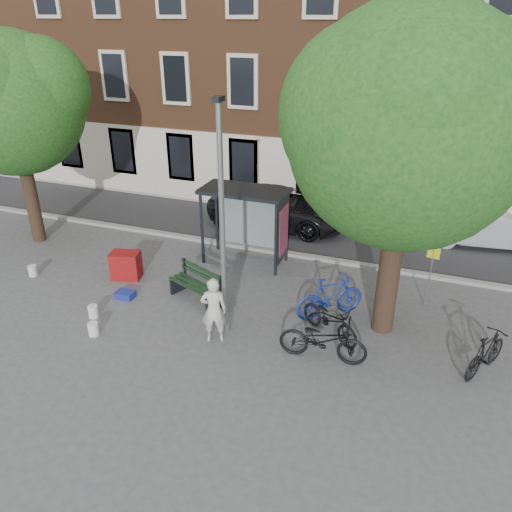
{
  "coord_description": "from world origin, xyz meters",
  "views": [
    {
      "loc": [
        4.74,
        -10.37,
        7.74
      ],
      "look_at": [
        0.21,
        1.83,
        1.4
      ],
      "focal_mm": 35.0,
      "sensor_mm": 36.0,
      "label": 1
    }
  ],
  "objects_px": {
    "red_stand": "(126,265)",
    "bike_c": "(330,319)",
    "bench": "(197,287)",
    "bus_shelter": "(257,210)",
    "car_silver": "(486,225)",
    "bike_a": "(323,340)",
    "bike_d": "(486,353)",
    "painter": "(214,310)",
    "car_dark": "(279,207)",
    "notice_sign": "(432,261)",
    "lamppost": "(223,235)",
    "bike_b": "(330,297)"
  },
  "relations": [
    {
      "from": "bench",
      "to": "car_silver",
      "type": "bearing_deg",
      "value": 64.9
    },
    {
      "from": "bench",
      "to": "notice_sign",
      "type": "relative_size",
      "value": 0.99
    },
    {
      "from": "bus_shelter",
      "to": "bike_c",
      "type": "bearing_deg",
      "value": -46.02
    },
    {
      "from": "bike_c",
      "to": "car_dark",
      "type": "distance_m",
      "value": 7.8
    },
    {
      "from": "bike_a",
      "to": "painter",
      "type": "bearing_deg",
      "value": 90.23
    },
    {
      "from": "bike_a",
      "to": "car_dark",
      "type": "distance_m",
      "value": 8.76
    },
    {
      "from": "car_dark",
      "to": "red_stand",
      "type": "xyz_separation_m",
      "value": [
        -3.21,
        -5.98,
        -0.32
      ]
    },
    {
      "from": "bench",
      "to": "bike_c",
      "type": "relative_size",
      "value": 1.02
    },
    {
      "from": "painter",
      "to": "bench",
      "type": "bearing_deg",
      "value": -71.97
    },
    {
      "from": "lamppost",
      "to": "painter",
      "type": "distance_m",
      "value": 1.96
    },
    {
      "from": "bench",
      "to": "car_dark",
      "type": "bearing_deg",
      "value": 109.14
    },
    {
      "from": "bike_a",
      "to": "notice_sign",
      "type": "distance_m",
      "value": 4.27
    },
    {
      "from": "bike_a",
      "to": "car_silver",
      "type": "height_order",
      "value": "car_silver"
    },
    {
      "from": "bike_c",
      "to": "notice_sign",
      "type": "distance_m",
      "value": 3.52
    },
    {
      "from": "red_stand",
      "to": "lamppost",
      "type": "bearing_deg",
      "value": -20.56
    },
    {
      "from": "bike_d",
      "to": "red_stand",
      "type": "height_order",
      "value": "bike_d"
    },
    {
      "from": "bus_shelter",
      "to": "bike_a",
      "type": "distance_m",
      "value": 5.78
    },
    {
      "from": "bike_b",
      "to": "notice_sign",
      "type": "bearing_deg",
      "value": -99.75
    },
    {
      "from": "bike_b",
      "to": "red_stand",
      "type": "bearing_deg",
      "value": 49.83
    },
    {
      "from": "car_dark",
      "to": "bike_a",
      "type": "bearing_deg",
      "value": -153.73
    },
    {
      "from": "car_silver",
      "to": "red_stand",
      "type": "distance_m",
      "value": 12.89
    },
    {
      "from": "bike_a",
      "to": "bike_c",
      "type": "xyz_separation_m",
      "value": [
        -0.06,
        1.04,
        -0.06
      ]
    },
    {
      "from": "bike_a",
      "to": "red_stand",
      "type": "distance_m",
      "value": 7.2
    },
    {
      "from": "painter",
      "to": "car_silver",
      "type": "relative_size",
      "value": 0.4
    },
    {
      "from": "bike_b",
      "to": "red_stand",
      "type": "relative_size",
      "value": 2.28
    },
    {
      "from": "lamppost",
      "to": "bike_b",
      "type": "distance_m",
      "value": 3.68
    },
    {
      "from": "bus_shelter",
      "to": "bike_b",
      "type": "height_order",
      "value": "bus_shelter"
    },
    {
      "from": "bike_a",
      "to": "red_stand",
      "type": "xyz_separation_m",
      "value": [
        -6.93,
        1.94,
        -0.12
      ]
    },
    {
      "from": "bike_b",
      "to": "car_silver",
      "type": "xyz_separation_m",
      "value": [
        4.26,
        6.78,
        0.14
      ]
    },
    {
      "from": "bike_d",
      "to": "notice_sign",
      "type": "bearing_deg",
      "value": -31.17
    },
    {
      "from": "car_silver",
      "to": "bike_a",
      "type": "bearing_deg",
      "value": 147.68
    },
    {
      "from": "bus_shelter",
      "to": "red_stand",
      "type": "xyz_separation_m",
      "value": [
        -3.55,
        -2.55,
        -1.47
      ]
    },
    {
      "from": "bus_shelter",
      "to": "notice_sign",
      "type": "height_order",
      "value": "bus_shelter"
    },
    {
      "from": "bus_shelter",
      "to": "car_silver",
      "type": "distance_m",
      "value": 8.61
    },
    {
      "from": "bike_c",
      "to": "car_silver",
      "type": "distance_m",
      "value": 8.74
    },
    {
      "from": "bike_a",
      "to": "bike_d",
      "type": "xyz_separation_m",
      "value": [
        3.72,
        0.88,
        -0.04
      ]
    },
    {
      "from": "bus_shelter",
      "to": "car_dark",
      "type": "height_order",
      "value": "bus_shelter"
    },
    {
      "from": "painter",
      "to": "red_stand",
      "type": "relative_size",
      "value": 2.04
    },
    {
      "from": "bus_shelter",
      "to": "bench",
      "type": "distance_m",
      "value": 3.43
    },
    {
      "from": "bench",
      "to": "red_stand",
      "type": "relative_size",
      "value": 2.21
    },
    {
      "from": "painter",
      "to": "bench",
      "type": "xyz_separation_m",
      "value": [
        -1.34,
        1.69,
        -0.47
      ]
    },
    {
      "from": "red_stand",
      "to": "bike_c",
      "type": "bearing_deg",
      "value": -7.47
    },
    {
      "from": "bench",
      "to": "red_stand",
      "type": "bearing_deg",
      "value": -166.19
    },
    {
      "from": "bike_a",
      "to": "bike_d",
      "type": "bearing_deg",
      "value": -80.56
    },
    {
      "from": "bus_shelter",
      "to": "painter",
      "type": "height_order",
      "value": "bus_shelter"
    },
    {
      "from": "bench",
      "to": "bike_d",
      "type": "bearing_deg",
      "value": 18.6
    },
    {
      "from": "lamppost",
      "to": "bus_shelter",
      "type": "bearing_deg",
      "value": 98.43
    },
    {
      "from": "car_silver",
      "to": "notice_sign",
      "type": "xyz_separation_m",
      "value": [
        -1.73,
        -5.27,
        0.72
      ]
    },
    {
      "from": "lamppost",
      "to": "painter",
      "type": "bearing_deg",
      "value": -94.57
    },
    {
      "from": "bike_d",
      "to": "car_dark",
      "type": "xyz_separation_m",
      "value": [
        -7.45,
        7.05,
        0.24
      ]
    }
  ]
}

